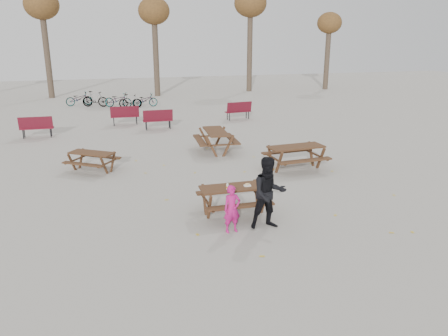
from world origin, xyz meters
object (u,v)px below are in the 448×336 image
object	(u,v)px
food_tray	(247,186)
soda_bottle	(227,187)
child	(232,209)
picnic_table_north	(92,162)
picnic_table_far	(216,141)
adult	(269,193)
picnic_table_east	(296,158)
main_picnic_table	(234,193)

from	to	relation	value
food_tray	soda_bottle	distance (m)	0.59
child	soda_bottle	bearing A→B (deg)	74.60
picnic_table_north	picnic_table_far	bearing A→B (deg)	51.41
food_tray	adult	size ratio (longest dim) A/B	0.10
child	picnic_table_north	distance (m)	7.00
child	picnic_table_east	distance (m)	5.75
food_tray	soda_bottle	bearing A→B (deg)	-170.60
picnic_table_east	picnic_table_far	distance (m)	3.86
food_tray	picnic_table_east	xyz separation A→B (m)	(2.96, 3.39, -0.36)
main_picnic_table	picnic_table_north	distance (m)	6.28
child	picnic_table_far	distance (m)	7.78
soda_bottle	adult	bearing A→B (deg)	-49.47
main_picnic_table	child	bearing A→B (deg)	-108.96
adult	picnic_table_far	distance (m)	7.67
main_picnic_table	food_tray	world-z (taller)	food_tray
main_picnic_table	picnic_table_north	size ratio (longest dim) A/B	1.13
soda_bottle	child	world-z (taller)	child
picnic_table_north	picnic_table_east	bearing A→B (deg)	20.80
adult	picnic_table_north	world-z (taller)	adult
soda_bottle	child	xyz separation A→B (m)	(-0.15, -0.92, -0.25)
food_tray	picnic_table_far	world-z (taller)	picnic_table_far
main_picnic_table	picnic_table_north	bearing A→B (deg)	126.50
picnic_table_far	adult	bearing A→B (deg)	178.86
main_picnic_table	food_tray	xyz separation A→B (m)	(0.36, -0.06, 0.21)
child	adult	xyz separation A→B (m)	(0.94, -0.01, 0.32)
picnic_table_east	child	bearing A→B (deg)	-134.58
main_picnic_table	picnic_table_east	xyz separation A→B (m)	(3.31, 3.33, -0.16)
main_picnic_table	picnic_table_east	distance (m)	4.70
main_picnic_table	picnic_table_far	distance (m)	6.65
food_tray	picnic_table_far	distance (m)	6.67
adult	picnic_table_north	size ratio (longest dim) A/B	1.15
adult	picnic_table_far	world-z (taller)	adult
soda_bottle	food_tray	bearing A→B (deg)	9.40
child	picnic_table_far	bearing A→B (deg)	72.07
adult	picnic_table_east	xyz separation A→B (m)	(2.74, 4.42, -0.49)
food_tray	picnic_table_north	xyz separation A→B (m)	(-4.09, 5.11, -0.45)
main_picnic_table	adult	size ratio (longest dim) A/B	0.98
picnic_table_far	picnic_table_east	bearing A→B (deg)	-142.98
picnic_table_east	picnic_table_north	bearing A→B (deg)	161.61
main_picnic_table	soda_bottle	xyz separation A→B (m)	(-0.23, -0.16, 0.26)
adult	picnic_table_east	bearing A→B (deg)	60.04
soda_bottle	picnic_table_far	size ratio (longest dim) A/B	0.08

